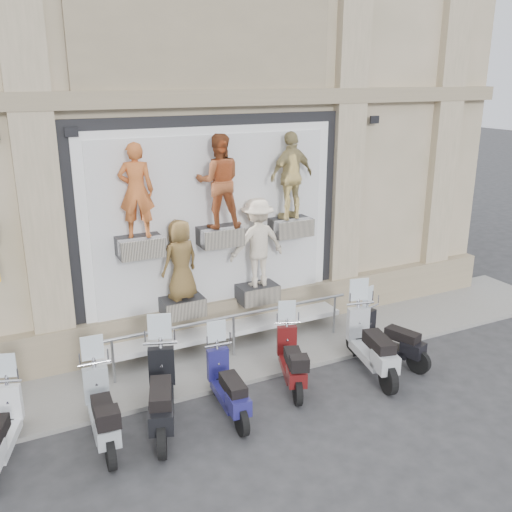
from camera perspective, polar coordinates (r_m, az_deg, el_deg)
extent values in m
plane|color=#2C2C2E|center=(9.68, 2.83, -15.19)|extent=(90.00, 90.00, 0.00)
cube|color=gray|center=(11.29, -2.44, -9.85)|extent=(16.00, 2.20, 0.08)
cube|color=black|center=(11.18, -4.39, 2.83)|extent=(5.60, 0.10, 4.30)
cube|color=white|center=(11.12, -4.28, 2.76)|extent=(5.10, 0.06, 3.90)
cube|color=white|center=(11.09, -4.20, 2.72)|extent=(4.70, 0.04, 3.60)
cube|color=white|center=(11.49, -3.38, -7.23)|extent=(5.10, 0.75, 0.10)
cube|color=#28282B|center=(10.39, -11.54, 0.95)|extent=(0.80, 0.50, 0.35)
imported|color=orange|center=(10.15, -11.89, 6.43)|extent=(0.71, 0.57, 1.67)
cube|color=#28282B|center=(10.87, -3.65, 2.01)|extent=(0.80, 0.50, 0.35)
imported|color=brown|center=(10.63, -3.76, 7.46)|extent=(1.00, 0.87, 1.75)
cube|color=#28282B|center=(11.53, 3.47, 2.93)|extent=(0.80, 0.50, 0.35)
imported|color=tan|center=(11.31, 3.57, 8.02)|extent=(1.07, 0.60, 1.72)
cube|color=#28282B|center=(11.02, -7.36, -5.03)|extent=(0.80, 0.50, 0.35)
imported|color=brown|center=(10.70, -7.56, -0.37)|extent=(0.86, 0.68, 1.53)
cube|color=#28282B|center=(11.59, 0.13, -3.71)|extent=(0.80, 0.50, 0.35)
imported|color=#FFEBCD|center=(11.25, 0.13, 1.36)|extent=(1.17, 0.68, 1.78)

